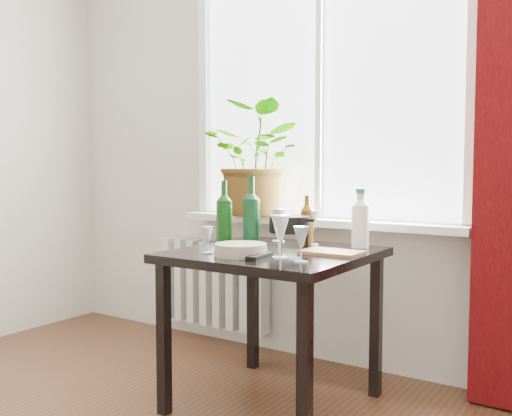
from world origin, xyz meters
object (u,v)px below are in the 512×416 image
Objects in this scene: potted_plant at (259,160)px; radiator at (213,284)px; wineglass_far_right at (301,244)px; tv_remote at (260,256)px; table at (274,270)px; wineglass_back_left at (278,225)px; wineglass_front_right at (280,236)px; bottle_amber at (307,220)px; cleaning_bottle at (360,218)px; plate_stack at (241,250)px; wine_bottle_left at (224,213)px; wineglass_front_left at (208,240)px; wine_bottle_right at (251,211)px; cutting_board at (332,252)px; fondue_pot at (290,232)px; wineglass_back_center at (312,227)px.

radiator is at bearing 169.49° from potted_plant.
tv_remote is (-0.20, -0.00, -0.07)m from wineglass_far_right.
table is 0.37m from wineglass_back_left.
wineglass_front_right is at bearing -57.94° from wineglass_back_left.
wineglass_front_right is 0.14m from wineglass_far_right.
wineglass_back_left is at bearing 168.06° from bottle_amber.
wineglass_front_right reaches higher than table.
plate_stack is (-0.34, -0.53, -0.12)m from cleaning_bottle.
wineglass_far_right is at bearing -92.57° from cleaning_bottle.
wine_bottle_left is 1.29× the size of bottle_amber.
radiator is at bearing 164.86° from cleaning_bottle.
potted_plant is 0.91m from wineglass_front_left.
radiator is at bearing 139.97° from wine_bottle_right.
wine_bottle_left is 0.27m from wineglass_front_left.
wineglass_back_left reaches higher than cutting_board.
cleaning_bottle is at bearing 15.56° from bottle_amber.
wine_bottle_left is 0.33m from wineglass_back_left.
wine_bottle_left is at bearing -150.83° from cleaning_bottle.
wineglass_front_right reaches higher than tv_remote.
bottle_amber reaches higher than plate_stack.
bottle_amber is 2.09× the size of wineglass_front_left.
wineglass_far_right is 0.48m from wineglass_front_left.
fondue_pot is at bearing 81.09° from plate_stack.
bottle_amber reaches higher than wineglass_back_center.
wine_bottle_right is 0.29m from bottle_amber.
cleaning_bottle is 0.25m from wineglass_back_center.
wine_bottle_right reaches higher than wineglass_back_left.
wineglass_back_left is (-0.19, 0.04, -0.04)m from bottle_amber.
wineglass_back_left reaches higher than wineglass_far_right.
table is 0.50m from cleaning_bottle.
wine_bottle_right is 0.53m from wineglass_far_right.
table is at bearing -132.55° from cleaning_bottle.
wine_bottle_right is at bearing -60.43° from potted_plant.
wineglass_back_center is 0.49m from plate_stack.
potted_plant is 3.48× the size of wineglass_front_right.
fondue_pot is 0.86× the size of cutting_board.
wineglass_back_left is 0.23m from fondue_pot.
cutting_board is (1.12, -0.57, 0.37)m from radiator.
potted_plant is at bearing 128.78° from wineglass_front_right.
fondue_pot is at bearing -30.21° from radiator.
wine_bottle_left reaches higher than bottle_amber.
wine_bottle_right reaches higher than cutting_board.
wine_bottle_left is at bearing -179.13° from table.
wineglass_front_left is 0.51× the size of plate_stack.
wine_bottle_left is at bearing -173.60° from cutting_board.
cutting_board is at bearing -34.65° from potted_plant.
wine_bottle_right reaches higher than tv_remote.
fondue_pot reaches higher than radiator.
bottle_amber is at bearing -11.94° from wineglass_back_left.
wine_bottle_left reaches higher than radiator.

